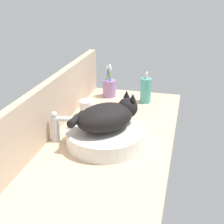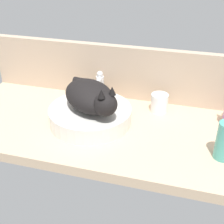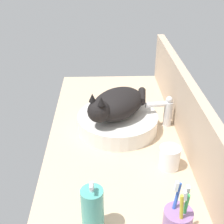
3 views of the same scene
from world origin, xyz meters
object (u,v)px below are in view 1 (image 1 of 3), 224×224
object	(u,v)px
cat	(107,116)
faucet	(58,125)
sink_basin	(104,136)
water_glass	(87,109)
toothbrush_cup	(109,88)
soap_dispenser	(146,90)

from	to	relation	value
cat	faucet	distance (cm)	21.68
sink_basin	faucet	distance (cm)	20.46
sink_basin	water_glass	distance (cm)	30.26
water_glass	toothbrush_cup	bearing A→B (deg)	-7.60
faucet	soap_dispenser	size ratio (longest dim) A/B	0.79
soap_dispenser	water_glass	bearing A→B (deg)	134.62
faucet	toothbrush_cup	bearing A→B (deg)	-7.47
sink_basin	soap_dispenser	world-z (taller)	soap_dispenser
faucet	soap_dispenser	xyz separation A→B (cm)	(53.62, -29.61, -0.28)
cat	water_glass	world-z (taller)	cat
sink_basin	water_glass	world-z (taller)	water_glass
cat	faucet	world-z (taller)	cat
sink_basin	soap_dispenser	distance (cm)	52.19
faucet	water_glass	world-z (taller)	faucet
soap_dispenser	toothbrush_cup	xyz separation A→B (cm)	(4.02, 22.06, -1.71)
faucet	toothbrush_cup	world-z (taller)	toothbrush_cup
faucet	soap_dispenser	world-z (taller)	soap_dispenser
water_glass	sink_basin	bearing A→B (deg)	-147.34
soap_dispenser	toothbrush_cup	world-z (taller)	toothbrush_cup
cat	toothbrush_cup	bearing A→B (deg)	13.73
sink_basin	faucet	size ratio (longest dim) A/B	2.44
cat	water_glass	xyz separation A→B (cm)	(24.41, 17.18, -8.73)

